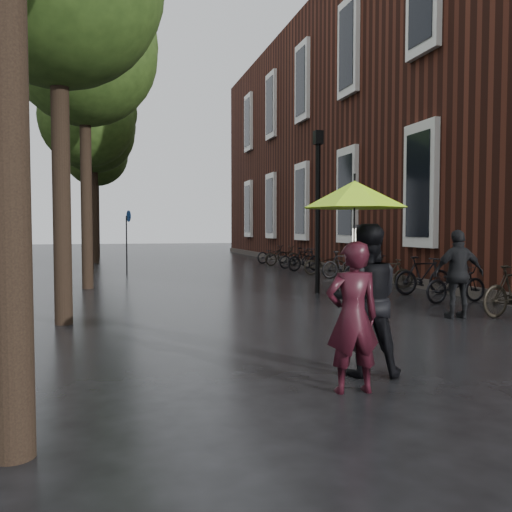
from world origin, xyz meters
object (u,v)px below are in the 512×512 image
object	(u,v)px
parked_bicycles	(340,265)
lamp_post	(318,195)
person_black	(365,300)
pedestrian_walking	(458,274)
ad_lightbox	(358,252)
person_burgundy	(353,317)

from	to	relation	value
parked_bicycles	lamp_post	world-z (taller)	lamp_post
person_black	parked_bicycles	distance (m)	12.86
lamp_post	person_black	bearing A→B (deg)	-107.71
pedestrian_walking	parked_bicycles	size ratio (longest dim) A/B	0.10
ad_lightbox	parked_bicycles	bearing A→B (deg)	125.95
person_burgundy	lamp_post	size ratio (longest dim) A/B	0.37
pedestrian_walking	lamp_post	distance (m)	5.02
parked_bicycles	pedestrian_walking	bearing A→B (deg)	-98.77
person_black	lamp_post	distance (m)	8.37
person_burgundy	pedestrian_walking	world-z (taller)	pedestrian_walking
person_burgundy	parked_bicycles	bearing A→B (deg)	-108.93
pedestrian_walking	lamp_post	bearing A→B (deg)	-68.31
person_black	parked_bicycles	xyz separation A→B (m)	(4.94, 11.87, -0.44)
ad_lightbox	lamp_post	bearing A→B (deg)	-111.63
person_black	parked_bicycles	world-z (taller)	person_black
pedestrian_walking	lamp_post	xyz separation A→B (m)	(-1.13, 4.55, 1.78)
person_burgundy	parked_bicycles	world-z (taller)	person_burgundy
person_black	ad_lightbox	size ratio (longest dim) A/B	0.96
parked_bicycles	lamp_post	size ratio (longest dim) A/B	4.09
pedestrian_walking	ad_lightbox	world-z (taller)	ad_lightbox
parked_bicycles	person_burgundy	bearing A→B (deg)	-113.38
person_black	parked_bicycles	size ratio (longest dim) A/B	0.10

